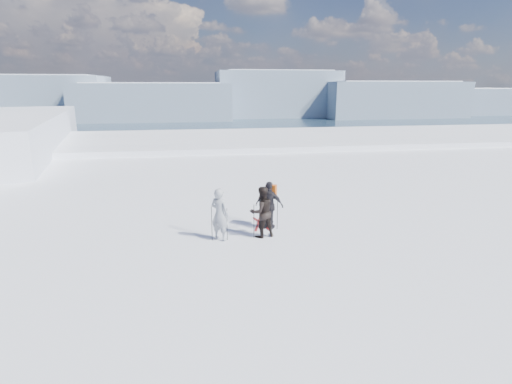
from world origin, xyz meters
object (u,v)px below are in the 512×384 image
skier_pack (269,205)px  skis_loose (260,224)px  skier_dark (262,212)px  skier_grey (220,214)px

skier_pack → skis_loose: bearing=-35.7°
skis_loose → skier_dark: bearing=-96.9°
skier_dark → skier_grey: bearing=-14.2°
skier_grey → skier_dark: 1.58m
skier_grey → skier_dark: skier_grey is taller
skier_pack → skier_dark: bearing=88.5°
skier_dark → skier_pack: 0.94m
skier_pack → skis_loose: skier_pack is taller
skier_dark → skis_loose: (0.17, 1.39, -0.96)m
skier_dark → skier_pack: size_ratio=1.02×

